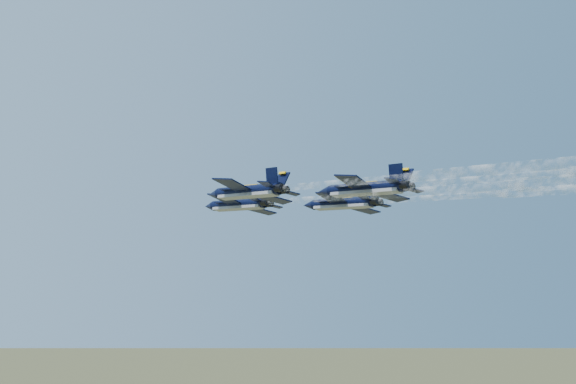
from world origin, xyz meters
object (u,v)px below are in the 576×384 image
jet_left (247,192)px  jet_slot (364,189)px  jet_right (342,204)px  jet_lead (237,205)px

jet_left → jet_slot: bearing=-53.8°
jet_left → jet_right: bearing=2.7°
jet_lead → jet_slot: bearing=-89.4°
jet_right → jet_slot: bearing=-127.4°
jet_lead → jet_right: (12.57, -9.45, 0.00)m
jet_left → jet_right: (18.54, 4.79, 0.00)m
jet_slot → jet_right: bearing=52.6°
jet_lead → jet_right: bearing=-48.7°
jet_lead → jet_left: same height
jet_lead → jet_left: 15.44m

